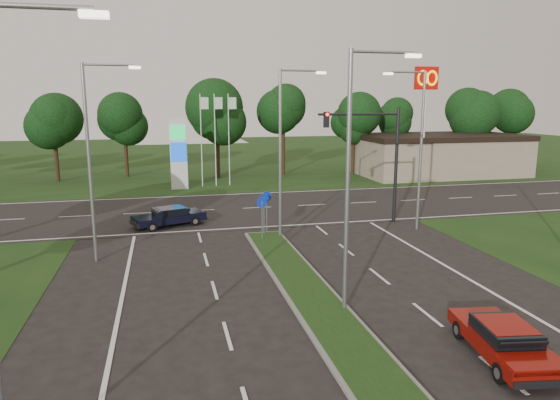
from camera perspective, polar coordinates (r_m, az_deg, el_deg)
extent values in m
cube|color=#163210|center=(65.31, -8.52, 4.59)|extent=(160.00, 50.00, 0.02)
cube|color=black|center=(34.87, -4.26, -0.98)|extent=(160.00, 12.00, 0.02)
cube|color=slate|center=(16.34, 7.15, -15.24)|extent=(2.00, 26.00, 0.12)
cube|color=gray|center=(53.45, 17.60, 4.92)|extent=(16.00, 9.00, 4.00)
cylinder|color=gray|center=(17.04, 7.72, 1.58)|extent=(0.16, 0.16, 9.00)
cylinder|color=gray|center=(17.31, 11.66, 16.23)|extent=(2.20, 0.10, 0.10)
cube|color=#FFF2CC|center=(17.78, 14.99, 15.62)|extent=(0.50, 0.22, 0.12)
cylinder|color=gray|center=(26.54, 0.02, 5.08)|extent=(0.16, 0.16, 9.00)
cylinder|color=gray|center=(26.71, 2.40, 14.56)|extent=(2.20, 0.10, 0.10)
cube|color=#FFF2CC|center=(27.02, 4.72, 14.28)|extent=(0.50, 0.22, 0.12)
cylinder|color=gray|center=(10.06, -27.10, 19.14)|extent=(2.20, 0.10, 0.10)
cube|color=#FFF2CC|center=(9.87, -20.48, 19.23)|extent=(0.50, 0.22, 0.12)
cylinder|color=gray|center=(24.08, -20.94, 3.73)|extent=(0.16, 0.16, 9.00)
cylinder|color=gray|center=(23.85, -19.00, 14.40)|extent=(2.20, 0.10, 0.10)
cube|color=#FFF2CC|center=(23.76, -16.26, 14.33)|extent=(0.50, 0.22, 0.12)
cylinder|color=gray|center=(29.50, 15.79, 5.27)|extent=(0.16, 0.16, 9.00)
cylinder|color=gray|center=(28.89, 14.30, 13.98)|extent=(2.20, 0.10, 0.10)
cube|color=#FFF2CC|center=(28.40, 12.26, 13.92)|extent=(0.50, 0.22, 0.12)
cylinder|color=black|center=(31.14, 13.12, 3.84)|extent=(0.20, 0.20, 7.00)
cylinder|color=black|center=(29.89, 9.02, 9.66)|extent=(5.00, 0.14, 0.14)
cube|color=black|center=(29.20, 5.31, 9.13)|extent=(0.28, 0.28, 0.90)
sphere|color=#FF190C|center=(29.02, 5.44, 9.71)|extent=(0.20, 0.20, 0.20)
cylinder|color=gray|center=(26.41, -2.06, -2.45)|extent=(0.06, 0.06, 2.20)
cylinder|color=#0C26A5|center=(26.19, -2.07, -0.32)|extent=(0.56, 0.04, 0.56)
cylinder|color=gray|center=(27.42, -1.85, -1.94)|extent=(0.06, 0.06, 2.20)
cylinder|color=#0C26A5|center=(27.21, -1.86, 0.11)|extent=(0.56, 0.04, 0.56)
cylinder|color=gray|center=(28.14, -1.53, -1.59)|extent=(0.06, 0.06, 2.20)
cylinder|color=#0C26A5|center=(27.94, -1.54, 0.41)|extent=(0.56, 0.04, 0.56)
cube|color=silver|center=(42.93, -11.52, 5.16)|extent=(1.40, 0.30, 6.00)
cube|color=#0CA53F|center=(42.60, -11.60, 7.55)|extent=(1.30, 0.08, 1.20)
cube|color=#0C3FBF|center=(42.73, -11.52, 5.41)|extent=(1.30, 0.08, 1.60)
cylinder|color=silver|center=(43.93, -8.98, 6.69)|extent=(0.08, 0.08, 8.00)
cube|color=#B2D8B2|center=(43.84, -8.65, 10.88)|extent=(0.70, 0.02, 1.00)
cylinder|color=silver|center=(44.04, -7.42, 6.75)|extent=(0.08, 0.08, 8.00)
cube|color=#B2D8B2|center=(43.95, -7.06, 10.92)|extent=(0.70, 0.02, 1.00)
cylinder|color=silver|center=(44.18, -5.86, 6.79)|extent=(0.08, 0.08, 8.00)
cube|color=#B2D8B2|center=(44.10, -5.48, 10.96)|extent=(0.70, 0.02, 1.00)
cylinder|color=silver|center=(47.78, 16.09, 7.95)|extent=(0.30, 0.30, 10.00)
cube|color=#BF0C07|center=(47.77, 16.38, 13.22)|extent=(2.20, 0.35, 2.00)
torus|color=#FFC600|center=(47.36, 16.03, 13.26)|extent=(1.06, 0.16, 1.06)
torus|color=#FFC600|center=(47.80, 17.00, 13.18)|extent=(1.06, 0.16, 1.06)
cylinder|color=black|center=(50.23, -7.16, 5.22)|extent=(0.36, 0.36, 4.40)
sphere|color=black|center=(49.97, -7.28, 10.13)|extent=(6.00, 6.00, 6.00)
sphere|color=black|center=(49.80, -6.93, 11.28)|extent=(4.80, 4.80, 4.80)
cube|color=maroon|center=(16.28, 24.13, -14.59)|extent=(2.23, 4.19, 0.41)
cube|color=black|center=(16.06, 24.38, -13.44)|extent=(1.64, 1.95, 0.38)
cube|color=maroon|center=(15.98, 24.44, -12.82)|extent=(1.51, 1.62, 0.04)
cylinder|color=black|center=(17.09, 19.77, -13.81)|extent=(0.27, 0.58, 0.56)
cylinder|color=black|center=(17.71, 24.24, -13.24)|extent=(0.27, 0.58, 0.56)
cylinder|color=black|center=(15.05, 23.86, -17.67)|extent=(0.27, 0.58, 0.56)
cylinder|color=black|center=(15.76, 28.80, -16.77)|extent=(0.27, 0.58, 0.56)
cube|color=black|center=(30.46, -12.57, -2.01)|extent=(4.45, 3.01, 0.42)
cube|color=black|center=(30.40, -12.46, -1.25)|extent=(2.20, 1.97, 0.39)
cube|color=black|center=(30.36, -12.47, -0.89)|extent=(1.86, 1.78, 0.04)
cylinder|color=black|center=(29.38, -14.42, -3.02)|extent=(0.61, 0.38, 0.58)
cylinder|color=black|center=(30.79, -15.35, -2.43)|extent=(0.61, 0.38, 0.58)
cylinder|color=black|center=(30.30, -9.70, -2.40)|extent=(0.61, 0.38, 0.58)
cylinder|color=black|center=(31.67, -10.82, -1.85)|extent=(0.61, 0.38, 0.58)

